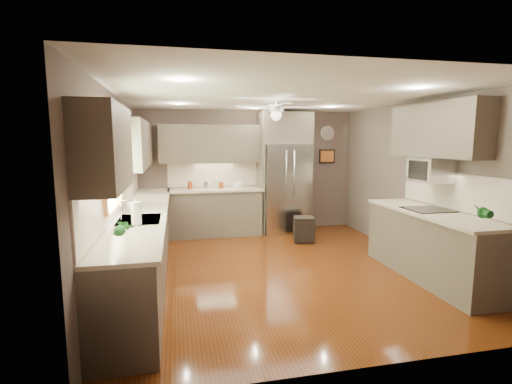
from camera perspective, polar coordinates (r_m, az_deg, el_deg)
name	(u,v)px	position (r m, az deg, el deg)	size (l,w,h in m)	color
floor	(280,268)	(5.65, 3.74, -11.63)	(5.00, 5.00, 0.00)	#462009
ceiling	(282,96)	(5.36, 3.98, 14.46)	(5.00, 5.00, 0.00)	white
wall_back	(248,171)	(7.78, -1.23, 3.21)	(4.50, 4.50, 0.00)	brown
wall_front	(368,222)	(3.07, 16.87, -4.42)	(4.50, 4.50, 0.00)	brown
wall_left	(117,189)	(5.21, -20.66, 0.38)	(5.00, 5.00, 0.00)	brown
wall_right	(419,182)	(6.36, 23.75, 1.48)	(5.00, 5.00, 0.00)	brown
canister_a	(190,185)	(7.42, -10.12, 1.07)	(0.09, 0.09, 0.15)	maroon
canister_b	(206,185)	(7.40, -7.76, 1.03)	(0.10, 0.10, 0.15)	silver
canister_c	(216,184)	(7.43, -6.21, 1.24)	(0.11, 0.11, 0.18)	#BDA68D
canister_d	(221,185)	(7.43, -5.36, 1.02)	(0.09, 0.09, 0.13)	maroon
soap_bottle	(132,204)	(5.26, -18.56, -1.78)	(0.09, 0.09, 0.20)	white
potted_plant_left	(123,228)	(3.58, -19.78, -5.30)	(0.17, 0.11, 0.32)	#1B5E21
potted_plant_right	(482,212)	(4.91, 31.49, -2.64)	(0.16, 0.13, 0.30)	#1B5E21
bowl	(238,187)	(7.44, -2.75, 0.78)	(0.20, 0.20, 0.05)	#BDA68D
left_run	(143,242)	(5.47, -16.95, -7.31)	(0.65, 4.70, 1.45)	brown
back_run	(216,211)	(7.49, -6.24, -2.94)	(1.85, 0.65, 1.45)	brown
uppers	(223,142)	(5.87, -5.06, 7.73)	(4.50, 4.70, 0.95)	brown
window	(111,170)	(4.69, -21.36, 3.24)	(0.05, 1.12, 0.92)	#BFF2B2
sink	(139,222)	(4.74, -17.52, -4.40)	(0.50, 0.70, 0.32)	silver
refrigerator	(285,175)	(7.62, 4.44, 2.62)	(1.06, 0.75, 2.45)	silver
right_run	(432,244)	(5.67, 25.42, -7.20)	(0.70, 2.20, 1.45)	brown
microwave	(431,170)	(5.76, 25.26, 3.10)	(0.43, 0.55, 0.34)	silver
ceiling_fan	(276,110)	(5.63, 3.10, 12.43)	(1.18, 1.18, 0.32)	white
recessed_lights	(272,100)	(5.73, 2.44, 13.98)	(2.84, 3.14, 0.01)	white
wall_clock	(327,133)	(8.25, 10.94, 8.89)	(0.30, 0.03, 0.30)	white
framed_print	(327,156)	(8.25, 10.87, 5.42)	(0.36, 0.03, 0.30)	black
stool	(304,229)	(7.04, 7.36, -5.70)	(0.44, 0.44, 0.46)	black
paper_towel	(136,213)	(4.38, -17.94, -3.09)	(0.11, 0.11, 0.28)	white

